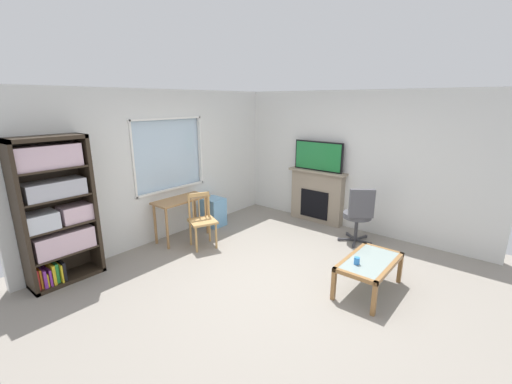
{
  "coord_description": "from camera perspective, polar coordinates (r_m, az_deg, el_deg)",
  "views": [
    {
      "loc": [
        -3.36,
        -2.5,
        2.38
      ],
      "look_at": [
        0.17,
        0.41,
        1.12
      ],
      "focal_mm": 23.39,
      "sensor_mm": 36.0,
      "label": 1
    }
  ],
  "objects": [
    {
      "name": "wall_right",
      "position": [
        6.49,
        16.32,
        5.02
      ],
      "size": [
        0.12,
        4.97,
        2.57
      ],
      "primitive_type": "cube",
      "color": "silver",
      "rests_on": "ground"
    },
    {
      "name": "wooden_chair",
      "position": [
        5.63,
        -9.24,
        -4.73
      ],
      "size": [
        0.54,
        0.53,
        0.9
      ],
      "color": "tan",
      "rests_on": "ground"
    },
    {
      "name": "plastic_drawer_unit",
      "position": [
        6.59,
        -7.29,
        -3.37
      ],
      "size": [
        0.35,
        0.4,
        0.55
      ],
      "primitive_type": "cube",
      "color": "#72ADDB",
      "rests_on": "ground"
    },
    {
      "name": "wall_back_with_window",
      "position": [
        6.03,
        -15.81,
        4.07
      ],
      "size": [
        4.93,
        0.15,
        2.57
      ],
      "color": "silver",
      "rests_on": "ground"
    },
    {
      "name": "bookshelf",
      "position": [
        5.07,
        -31.08,
        -2.49
      ],
      "size": [
        0.9,
        0.38,
        1.96
      ],
      "color": "#2D2319",
      "rests_on": "ground"
    },
    {
      "name": "fireplace",
      "position": [
        6.8,
        10.34,
        -0.68
      ],
      "size": [
        0.26,
        1.2,
        1.06
      ],
      "color": "gray",
      "rests_on": "ground"
    },
    {
      "name": "sippy_cup",
      "position": [
        4.37,
        16.86,
        -11.17
      ],
      "size": [
        0.07,
        0.07,
        0.09
      ],
      "primitive_type": "cylinder",
      "color": "#337FD6",
      "rests_on": "coffee_table"
    },
    {
      "name": "ground",
      "position": [
        4.83,
        2.6,
        -14.35
      ],
      "size": [
        5.93,
        5.77,
        0.02
      ],
      "primitive_type": "cube",
      "color": "gray"
    },
    {
      "name": "office_chair",
      "position": [
        5.89,
        17.16,
        -3.41
      ],
      "size": [
        0.62,
        0.57,
        1.0
      ],
      "color": "#4C4C51",
      "rests_on": "ground"
    },
    {
      "name": "tv",
      "position": [
        6.6,
        10.6,
        6.06
      ],
      "size": [
        0.06,
        1.02,
        0.57
      ],
      "color": "black",
      "rests_on": "fireplace"
    },
    {
      "name": "desk_under_window",
      "position": [
        5.96,
        -12.66,
        -2.28
      ],
      "size": [
        0.98,
        0.43,
        0.74
      ],
      "color": "#A37547",
      "rests_on": "ground"
    },
    {
      "name": "coffee_table",
      "position": [
        4.57,
        18.83,
        -11.68
      ],
      "size": [
        0.99,
        0.55,
        0.43
      ],
      "color": "#8C9E99",
      "rests_on": "ground"
    }
  ]
}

